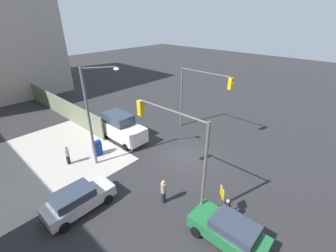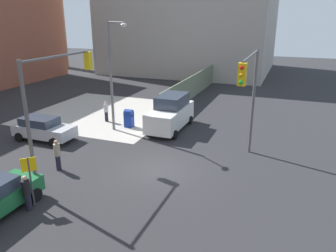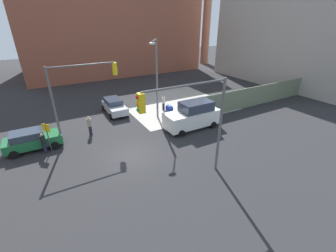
{
  "view_description": "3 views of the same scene",
  "coord_description": "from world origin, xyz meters",
  "px_view_note": "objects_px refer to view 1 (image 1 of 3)",
  "views": [
    {
      "loc": [
        -9.71,
        13.24,
        11.22
      ],
      "look_at": [
        1.68,
        0.72,
        2.79
      ],
      "focal_mm": 24.0,
      "sensor_mm": 36.0,
      "label": 1
    },
    {
      "loc": [
        -15.46,
        -6.61,
        8.29
      ],
      "look_at": [
        1.42,
        -0.11,
        2.19
      ],
      "focal_mm": 35.0,
      "sensor_mm": 36.0,
      "label": 2
    },
    {
      "loc": [
        -4.92,
        -14.22,
        9.55
      ],
      "look_at": [
        2.31,
        -1.54,
        2.63
      ],
      "focal_mm": 24.0,
      "sensor_mm": 36.0,
      "label": 3
    }
  ],
  "objects_px": {
    "pedestrian_walking_north": "(163,191)",
    "traffic_signal_se_corner": "(199,89)",
    "pedestrian_crossing": "(67,155)",
    "pedestrian_waiting": "(227,210)",
    "traffic_signal_nw_corner": "(176,140)",
    "van_white_delivery": "(121,127)",
    "street_lamp_corner": "(93,111)",
    "sedan_silver": "(78,200)",
    "hatchback_green": "(229,231)",
    "mailbox_blue": "(97,147)"
  },
  "relations": [
    {
      "from": "mailbox_blue",
      "to": "sedan_silver",
      "type": "relative_size",
      "value": 0.33
    },
    {
      "from": "pedestrian_crossing",
      "to": "pedestrian_waiting",
      "type": "distance_m",
      "value": 13.1
    },
    {
      "from": "hatchback_green",
      "to": "pedestrian_walking_north",
      "type": "bearing_deg",
      "value": 3.27
    },
    {
      "from": "van_white_delivery",
      "to": "pedestrian_waiting",
      "type": "distance_m",
      "value": 12.92
    },
    {
      "from": "hatchback_green",
      "to": "pedestrian_crossing",
      "type": "xyz_separation_m",
      "value": [
        13.39,
        2.46,
        0.05
      ]
    },
    {
      "from": "hatchback_green",
      "to": "sedan_silver",
      "type": "distance_m",
      "value": 9.22
    },
    {
      "from": "mailbox_blue",
      "to": "van_white_delivery",
      "type": "bearing_deg",
      "value": -76.71
    },
    {
      "from": "traffic_signal_se_corner",
      "to": "van_white_delivery",
      "type": "xyz_separation_m",
      "value": [
        4.67,
        6.3,
        -3.37
      ]
    },
    {
      "from": "pedestrian_walking_north",
      "to": "sedan_silver",
      "type": "bearing_deg",
      "value": -146.5
    },
    {
      "from": "sedan_silver",
      "to": "pedestrian_walking_north",
      "type": "relative_size",
      "value": 2.38
    },
    {
      "from": "traffic_signal_se_corner",
      "to": "pedestrian_waiting",
      "type": "height_order",
      "value": "traffic_signal_se_corner"
    },
    {
      "from": "pedestrian_crossing",
      "to": "sedan_silver",
      "type": "bearing_deg",
      "value": -69.72
    },
    {
      "from": "van_white_delivery",
      "to": "pedestrian_crossing",
      "type": "height_order",
      "value": "van_white_delivery"
    },
    {
      "from": "traffic_signal_nw_corner",
      "to": "mailbox_blue",
      "type": "distance_m",
      "value": 9.46
    },
    {
      "from": "pedestrian_waiting",
      "to": "pedestrian_walking_north",
      "type": "height_order",
      "value": "pedestrian_walking_north"
    },
    {
      "from": "sedan_silver",
      "to": "pedestrian_walking_north",
      "type": "bearing_deg",
      "value": -131.01
    },
    {
      "from": "mailbox_blue",
      "to": "sedan_silver",
      "type": "xyz_separation_m",
      "value": [
        -4.66,
        4.27,
        0.08
      ]
    },
    {
      "from": "traffic_signal_nw_corner",
      "to": "traffic_signal_se_corner",
      "type": "height_order",
      "value": "same"
    },
    {
      "from": "mailbox_blue",
      "to": "sedan_silver",
      "type": "height_order",
      "value": "sedan_silver"
    },
    {
      "from": "mailbox_blue",
      "to": "pedestrian_crossing",
      "type": "xyz_separation_m",
      "value": [
        0.6,
        2.4,
        0.13
      ]
    },
    {
      "from": "traffic_signal_se_corner",
      "to": "street_lamp_corner",
      "type": "bearing_deg",
      "value": 74.9
    },
    {
      "from": "street_lamp_corner",
      "to": "sedan_silver",
      "type": "height_order",
      "value": "street_lamp_corner"
    },
    {
      "from": "hatchback_green",
      "to": "van_white_delivery",
      "type": "relative_size",
      "value": 0.77
    },
    {
      "from": "traffic_signal_nw_corner",
      "to": "hatchback_green",
      "type": "height_order",
      "value": "traffic_signal_nw_corner"
    },
    {
      "from": "street_lamp_corner",
      "to": "pedestrian_crossing",
      "type": "distance_m",
      "value": 4.63
    },
    {
      "from": "pedestrian_waiting",
      "to": "mailbox_blue",
      "type": "bearing_deg",
      "value": 117.47
    },
    {
      "from": "hatchback_green",
      "to": "van_white_delivery",
      "type": "distance_m",
      "value": 13.91
    },
    {
      "from": "mailbox_blue",
      "to": "pedestrian_waiting",
      "type": "xyz_separation_m",
      "value": [
        -12.0,
        -1.2,
        0.12
      ]
    },
    {
      "from": "street_lamp_corner",
      "to": "van_white_delivery",
      "type": "distance_m",
      "value": 5.41
    },
    {
      "from": "mailbox_blue",
      "to": "pedestrian_waiting",
      "type": "relative_size",
      "value": 0.84
    },
    {
      "from": "mailbox_blue",
      "to": "pedestrian_crossing",
      "type": "relative_size",
      "value": 0.84
    },
    {
      "from": "pedestrian_walking_north",
      "to": "traffic_signal_se_corner",
      "type": "bearing_deg",
      "value": 98.37
    },
    {
      "from": "sedan_silver",
      "to": "van_white_delivery",
      "type": "relative_size",
      "value": 0.8
    },
    {
      "from": "street_lamp_corner",
      "to": "hatchback_green",
      "type": "bearing_deg",
      "value": -177.23
    },
    {
      "from": "pedestrian_waiting",
      "to": "pedestrian_walking_north",
      "type": "xyz_separation_m",
      "value": [
        3.8,
        1.4,
        0.06
      ]
    },
    {
      "from": "mailbox_blue",
      "to": "hatchback_green",
      "type": "relative_size",
      "value": 0.34
    },
    {
      "from": "sedan_silver",
      "to": "pedestrian_crossing",
      "type": "distance_m",
      "value": 5.58
    },
    {
      "from": "hatchback_green",
      "to": "traffic_signal_se_corner",
      "type": "bearing_deg",
      "value": -46.73
    },
    {
      "from": "street_lamp_corner",
      "to": "mailbox_blue",
      "type": "distance_m",
      "value": 4.15
    },
    {
      "from": "van_white_delivery",
      "to": "sedan_silver",
      "type": "bearing_deg",
      "value": 125.93
    },
    {
      "from": "traffic_signal_nw_corner",
      "to": "pedestrian_crossing",
      "type": "distance_m",
      "value": 10.36
    },
    {
      "from": "street_lamp_corner",
      "to": "pedestrian_waiting",
      "type": "xyz_separation_m",
      "value": [
        -10.79,
        -1.7,
        -3.81
      ]
    },
    {
      "from": "hatchback_green",
      "to": "pedestrian_waiting",
      "type": "xyz_separation_m",
      "value": [
        0.79,
        -1.14,
        0.04
      ]
    },
    {
      "from": "hatchback_green",
      "to": "sedan_silver",
      "type": "height_order",
      "value": "same"
    },
    {
      "from": "traffic_signal_nw_corner",
      "to": "van_white_delivery",
      "type": "relative_size",
      "value": 1.2
    },
    {
      "from": "pedestrian_walking_north",
      "to": "hatchback_green",
      "type": "bearing_deg",
      "value": -12.22
    },
    {
      "from": "hatchback_green",
      "to": "pedestrian_crossing",
      "type": "distance_m",
      "value": 13.62
    },
    {
      "from": "traffic_signal_nw_corner",
      "to": "pedestrian_waiting",
      "type": "bearing_deg",
      "value": -168.32
    },
    {
      "from": "pedestrian_crossing",
      "to": "hatchback_green",
      "type": "bearing_deg",
      "value": -39.72
    },
    {
      "from": "traffic_signal_se_corner",
      "to": "traffic_signal_nw_corner",
      "type": "bearing_deg",
      "value": 117.6
    }
  ]
}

